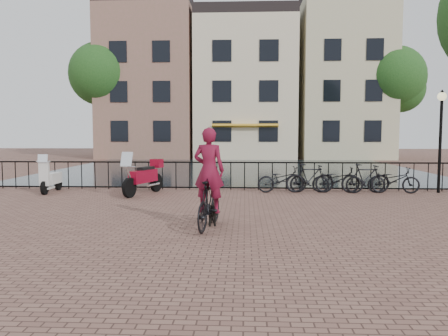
{
  "coord_description": "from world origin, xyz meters",
  "views": [
    {
      "loc": [
        0.53,
        -7.71,
        2.07
      ],
      "look_at": [
        0.0,
        3.0,
        1.2
      ],
      "focal_mm": 35.0,
      "sensor_mm": 36.0,
      "label": 1
    }
  ],
  "objects_px": {
    "cyclist": "(209,184)",
    "motorcycle": "(143,172)",
    "dog": "(210,213)",
    "lamp_post": "(441,124)",
    "scooter": "(51,173)"
  },
  "relations": [
    {
      "from": "cyclist",
      "to": "motorcycle",
      "type": "relative_size",
      "value": 1.19
    },
    {
      "from": "cyclist",
      "to": "dog",
      "type": "height_order",
      "value": "cyclist"
    },
    {
      "from": "lamp_post",
      "to": "dog",
      "type": "distance_m",
      "value": 9.59
    },
    {
      "from": "lamp_post",
      "to": "cyclist",
      "type": "bearing_deg",
      "value": -140.98
    },
    {
      "from": "dog",
      "to": "scooter",
      "type": "bearing_deg",
      "value": 120.42
    },
    {
      "from": "motorcycle",
      "to": "dog",
      "type": "bearing_deg",
      "value": -40.55
    },
    {
      "from": "cyclist",
      "to": "motorcycle",
      "type": "bearing_deg",
      "value": -52.89
    },
    {
      "from": "cyclist",
      "to": "dog",
      "type": "relative_size",
      "value": 3.15
    },
    {
      "from": "motorcycle",
      "to": "cyclist",
      "type": "bearing_deg",
      "value": -42.47
    },
    {
      "from": "dog",
      "to": "cyclist",
      "type": "bearing_deg",
      "value": -108.43
    },
    {
      "from": "dog",
      "to": "motorcycle",
      "type": "distance_m",
      "value": 5.4
    },
    {
      "from": "cyclist",
      "to": "scooter",
      "type": "distance_m",
      "value": 8.09
    },
    {
      "from": "cyclist",
      "to": "scooter",
      "type": "height_order",
      "value": "cyclist"
    },
    {
      "from": "lamp_post",
      "to": "scooter",
      "type": "xyz_separation_m",
      "value": [
        -13.4,
        -0.56,
        -1.69
      ]
    },
    {
      "from": "cyclist",
      "to": "dog",
      "type": "distance_m",
      "value": 0.81
    }
  ]
}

